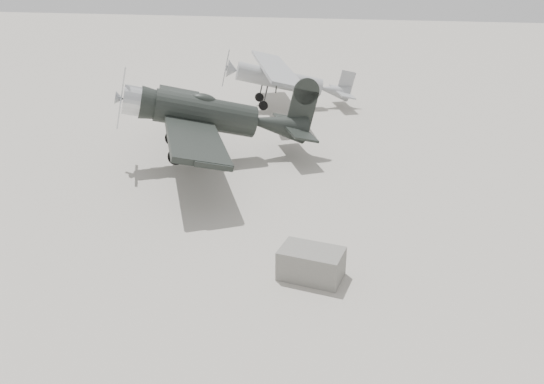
% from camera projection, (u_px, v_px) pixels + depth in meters
% --- Properties ---
extents(ground, '(160.00, 160.00, 0.00)m').
position_uv_depth(ground, '(246.00, 235.00, 17.10)').
color(ground, gray).
rests_on(ground, ground).
extents(lowwing_monoplane, '(9.25, 11.55, 3.87)m').
position_uv_depth(lowwing_monoplane, '(215.00, 116.00, 22.96)').
color(lowwing_monoplane, black).
rests_on(lowwing_monoplane, ground).
extents(highwing_monoplane, '(7.95, 10.90, 3.14)m').
position_uv_depth(highwing_monoplane, '(285.00, 76.00, 31.77)').
color(highwing_monoplane, '#9A9C9F').
rests_on(highwing_monoplane, ground).
extents(equipment_block, '(1.85, 1.30, 0.86)m').
position_uv_depth(equipment_block, '(311.00, 264.00, 14.61)').
color(equipment_block, slate).
rests_on(equipment_block, ground).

